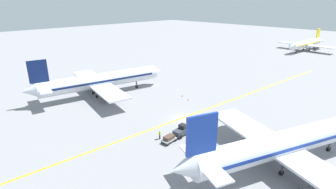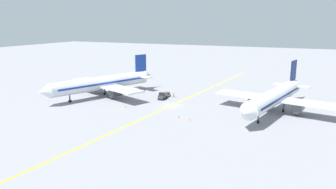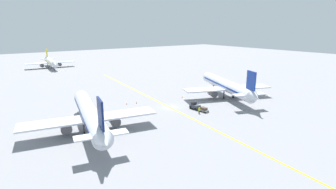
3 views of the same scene
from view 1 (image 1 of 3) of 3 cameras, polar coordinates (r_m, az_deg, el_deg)
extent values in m
plane|color=gray|center=(53.61, 2.86, -5.24)|extent=(400.00, 400.00, 0.00)
cube|color=yellow|center=(53.60, 2.86, -5.24)|extent=(10.69, 119.59, 0.01)
cylinder|color=silver|center=(67.73, -14.22, 3.02)|extent=(9.31, 30.13, 3.60)
cone|color=silver|center=(74.30, -2.39, 5.09)|extent=(3.82, 3.01, 3.42)
cone|color=silver|center=(64.54, -28.10, 0.68)|extent=(3.58, 3.53, 3.06)
cube|color=#0F1E51|center=(67.69, -14.23, 3.14)|extent=(8.77, 27.20, 0.50)
cube|color=silver|center=(67.64, -14.96, 2.29)|extent=(28.48, 10.50, 0.36)
cylinder|color=#4C4C51|center=(72.57, -16.17, 2.33)|extent=(2.78, 3.56, 2.20)
cylinder|color=#4C4C51|center=(63.51, -13.38, 0.10)|extent=(2.78, 3.56, 2.20)
cube|color=#0F1E51|center=(63.71, -26.46, 4.50)|extent=(1.12, 3.99, 5.00)
cube|color=silver|center=(64.77, -25.51, 1.26)|extent=(9.29, 4.09, 0.24)
cylinder|color=#4C4C51|center=(71.93, -6.87, 2.48)|extent=(0.36, 0.36, 2.00)
cylinder|color=black|center=(72.23, -6.84, 1.72)|extent=(0.43, 0.84, 0.80)
cylinder|color=#4C4C51|center=(69.32, -16.05, 1.15)|extent=(0.36, 0.36, 2.00)
cylinder|color=black|center=(69.63, -15.98, 0.37)|extent=(0.43, 0.84, 0.80)
cylinder|color=#4C4C51|center=(66.41, -15.19, 0.42)|extent=(0.36, 0.36, 2.00)
cylinder|color=black|center=(66.74, -15.12, -0.39)|extent=(0.43, 0.84, 0.80)
cylinder|color=silver|center=(41.12, 24.41, -9.48)|extent=(14.13, 29.29, 3.60)
cone|color=silver|center=(31.92, 3.03, -15.86)|extent=(3.93, 3.90, 3.06)
cube|color=#193899|center=(41.05, 24.44, -9.30)|extent=(13.09, 26.51, 0.50)
cube|color=silver|center=(40.78, 23.30, -10.72)|extent=(28.00, 14.91, 0.36)
cylinder|color=#4C4C51|center=(44.38, 18.45, -9.34)|extent=(3.20, 3.78, 2.20)
cylinder|color=#4C4C51|center=(38.83, 28.45, -15.41)|extent=(3.20, 3.78, 2.20)
cube|color=#193899|center=(30.84, 7.39, -8.62)|extent=(1.77, 3.86, 5.00)
cube|color=silver|center=(33.09, 7.85, -14.39)|extent=(9.26, 5.47, 0.24)
cylinder|color=#4C4C51|center=(49.22, 31.74, -9.04)|extent=(0.36, 0.36, 2.00)
cylinder|color=black|center=(49.66, 31.53, -10.06)|extent=(0.55, 0.85, 0.80)
cylinder|color=#4C4C51|center=(41.89, 20.42, -12.13)|extent=(0.36, 0.36, 2.00)
cylinder|color=black|center=(42.41, 20.26, -13.28)|extent=(0.55, 0.85, 0.80)
cylinder|color=#4C4C51|center=(40.09, 23.60, -14.15)|extent=(0.36, 0.36, 2.00)
cylinder|color=black|center=(40.63, 23.41, -15.33)|extent=(0.55, 0.85, 0.80)
cylinder|color=silver|center=(141.08, 27.77, 9.76)|extent=(5.06, 27.16, 3.24)
cone|color=silver|center=(127.80, 25.21, 9.32)|extent=(3.22, 2.36, 3.08)
cone|color=silver|center=(154.82, 29.95, 10.22)|extent=(2.93, 2.88, 2.75)
cube|color=yellow|center=(141.06, 27.78, 9.82)|extent=(4.92, 24.47, 0.45)
cube|color=silver|center=(142.00, 27.87, 9.53)|extent=(25.46, 6.37, 0.32)
cylinder|color=#4C4C51|center=(140.58, 29.49, 8.71)|extent=(2.17, 3.01, 1.98)
cylinder|color=#4C4C51|center=(143.86, 26.15, 9.45)|extent=(2.17, 3.01, 1.98)
cube|color=yellow|center=(152.31, 29.88, 11.49)|extent=(0.57, 3.61, 4.50)
cube|color=silver|center=(152.29, 29.59, 10.19)|extent=(8.23, 2.70, 0.22)
cylinder|color=#4C4C51|center=(133.51, 26.18, 8.61)|extent=(0.32, 0.32, 1.80)
cylinder|color=black|center=(133.65, 26.12, 8.23)|extent=(0.30, 0.74, 0.72)
cylinder|color=#4C4C51|center=(142.53, 28.45, 8.85)|extent=(0.32, 0.32, 1.80)
cylinder|color=black|center=(142.67, 28.39, 8.49)|extent=(0.30, 0.74, 0.72)
cylinder|color=#4C4C51|center=(143.57, 27.39, 9.08)|extent=(0.32, 0.32, 1.80)
cylinder|color=black|center=(143.71, 27.33, 8.73)|extent=(0.30, 0.74, 0.72)
cube|color=#333842|center=(46.89, 2.83, -8.03)|extent=(1.70, 3.10, 0.90)
cube|color=black|center=(46.91, 3.27, -6.93)|extent=(1.35, 1.19, 0.70)
sphere|color=orange|center=(46.72, 3.28, -6.46)|extent=(0.16, 0.16, 0.16)
cylinder|color=black|center=(48.19, 2.86, -7.82)|extent=(0.30, 0.72, 0.70)
cylinder|color=black|center=(47.38, 4.28, -8.37)|extent=(0.30, 0.72, 0.70)
cylinder|color=black|center=(46.86, 1.34, -8.66)|extent=(0.30, 0.72, 0.70)
cylinder|color=black|center=(46.03, 2.79, -9.24)|extent=(0.30, 0.72, 0.70)
cube|color=gray|center=(44.86, 0.22, -9.77)|extent=(1.58, 2.69, 0.20)
cube|color=#4C382D|center=(44.67, 0.22, -9.32)|extent=(1.24, 1.89, 0.60)
cylinder|color=black|center=(46.06, 0.49, -9.38)|extent=(0.17, 0.45, 0.44)
cylinder|color=black|center=(45.36, 1.71, -9.89)|extent=(0.17, 0.45, 0.44)
cylinder|color=black|center=(44.72, -1.29, -10.35)|extent=(0.17, 0.45, 0.44)
cylinder|color=black|center=(43.99, -0.06, -10.90)|extent=(0.17, 0.45, 0.44)
cylinder|color=#23232D|center=(45.83, -1.87, -9.26)|extent=(0.16, 0.16, 0.85)
cylinder|color=#23232D|center=(45.99, -1.76, -9.15)|extent=(0.16, 0.16, 0.85)
cube|color=#CCD819|center=(45.56, -1.82, -8.40)|extent=(0.34, 0.42, 0.60)
cylinder|color=#CCD819|center=(45.37, -1.96, -8.53)|extent=(0.10, 0.10, 0.55)
cylinder|color=#CCD819|center=(45.76, -1.69, -8.27)|extent=(0.10, 0.10, 0.55)
sphere|color=beige|center=(45.37, -1.83, -7.94)|extent=(0.22, 0.22, 0.22)
cone|color=orange|center=(53.05, 14.81, -5.88)|extent=(0.32, 0.32, 0.55)
cone|color=orange|center=(65.32, 3.12, -0.26)|extent=(0.32, 0.32, 0.55)
cone|color=orange|center=(63.00, 4.47, -1.07)|extent=(0.32, 0.32, 0.55)
camera|label=2|loc=(124.91, 15.26, 18.09)|focal=35.00mm
camera|label=3|loc=(76.63, -61.57, 9.02)|focal=28.00mm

